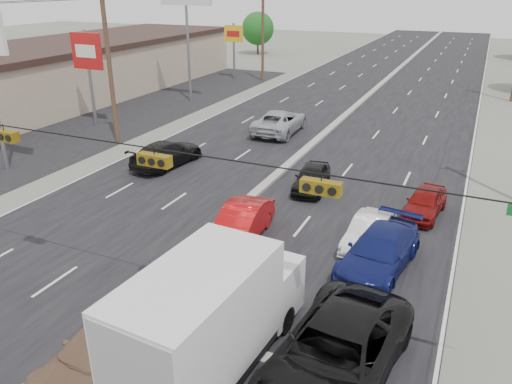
# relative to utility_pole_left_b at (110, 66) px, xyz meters

# --- Properties ---
(ground) EXTENTS (200.00, 200.00, 0.00)m
(ground) POSITION_rel_utility_pole_left_b_xyz_m (12.50, -15.00, -5.11)
(ground) COLOR #606356
(ground) RESTS_ON ground
(road_surface) EXTENTS (20.00, 160.00, 0.02)m
(road_surface) POSITION_rel_utility_pole_left_b_xyz_m (12.50, 15.00, -5.11)
(road_surface) COLOR black
(road_surface) RESTS_ON ground
(center_median) EXTENTS (0.50, 160.00, 0.20)m
(center_median) POSITION_rel_utility_pole_left_b_xyz_m (12.50, 15.00, -5.01)
(center_median) COLOR gray
(center_median) RESTS_ON ground
(strip_mall) EXTENTS (12.00, 42.00, 4.60)m
(strip_mall) POSITION_rel_utility_pole_left_b_xyz_m (-13.50, 10.00, -2.81)
(strip_mall) COLOR tan
(strip_mall) RESTS_ON ground
(parking_lot) EXTENTS (10.00, 42.00, 0.02)m
(parking_lot) POSITION_rel_utility_pole_left_b_xyz_m (-4.50, 10.00, -5.11)
(parking_lot) COLOR black
(parking_lot) RESTS_ON ground
(utility_pole_left_b) EXTENTS (1.60, 0.30, 10.00)m
(utility_pole_left_b) POSITION_rel_utility_pole_left_b_xyz_m (0.00, 0.00, 0.00)
(utility_pole_left_b) COLOR #422D1E
(utility_pole_left_b) RESTS_ON ground
(utility_pole_left_c) EXTENTS (1.60, 0.30, 10.00)m
(utility_pole_left_c) POSITION_rel_utility_pole_left_b_xyz_m (0.00, 25.00, 0.00)
(utility_pole_left_c) COLOR #422D1E
(utility_pole_left_c) RESTS_ON ground
(traffic_signals) EXTENTS (25.00, 0.30, 0.54)m
(traffic_signals) POSITION_rel_utility_pole_left_b_xyz_m (13.90, -15.00, 0.39)
(traffic_signals) COLOR black
(traffic_signals) RESTS_ON ground
(pole_sign_mid) EXTENTS (2.60, 0.25, 7.00)m
(pole_sign_mid) POSITION_rel_utility_pole_left_b_xyz_m (-4.50, 3.00, 0.01)
(pole_sign_mid) COLOR slate
(pole_sign_mid) RESTS_ON ground
(pole_sign_far) EXTENTS (2.20, 0.25, 6.00)m
(pole_sign_far) POSITION_rel_utility_pole_left_b_xyz_m (-3.50, 25.00, -0.70)
(pole_sign_far) COLOR slate
(pole_sign_far) RESTS_ON ground
(tree_left_far) EXTENTS (4.80, 4.80, 6.12)m
(tree_left_far) POSITION_rel_utility_pole_left_b_xyz_m (-9.50, 45.00, -1.39)
(tree_left_far) COLOR #382619
(tree_left_far) RESTS_ON ground
(box_truck) EXTENTS (2.94, 7.16, 3.56)m
(box_truck) POSITION_rel_utility_pole_left_b_xyz_m (16.58, -16.53, -3.28)
(box_truck) COLOR black
(box_truck) RESTS_ON ground
(tan_sedan) EXTENTS (2.49, 5.23, 1.47)m
(tan_sedan) POSITION_rel_utility_pole_left_b_xyz_m (13.90, -17.82, -4.37)
(tan_sedan) COLOR brown
(tan_sedan) RESTS_ON ground
(red_sedan) EXTENTS (1.90, 4.66, 1.50)m
(red_sedan) POSITION_rel_utility_pole_left_b_xyz_m (13.90, -9.25, -4.36)
(red_sedan) COLOR #AA0A0C
(red_sedan) RESTS_ON ground
(black_suv) EXTENTS (3.55, 6.64, 1.78)m
(black_suv) POSITION_rel_utility_pole_left_b_xyz_m (19.82, -15.54, -4.22)
(black_suv) COLOR black
(black_suv) RESTS_ON ground
(queue_car_a) EXTENTS (1.99, 4.05, 1.33)m
(queue_car_a) POSITION_rel_utility_pole_left_b_xyz_m (14.88, -2.68, -4.44)
(queue_car_a) COLOR black
(queue_car_a) RESTS_ON ground
(queue_car_b) EXTENTS (1.63, 3.90, 1.25)m
(queue_car_b) POSITION_rel_utility_pole_left_b_xyz_m (18.97, -7.56, -4.48)
(queue_car_b) COLOR white
(queue_car_b) RESTS_ON ground
(queue_car_d) EXTENTS (2.82, 5.46, 1.51)m
(queue_car_d) POSITION_rel_utility_pole_left_b_xyz_m (19.74, -9.24, -4.35)
(queue_car_d) COLOR #101752
(queue_car_d) RESTS_ON ground
(queue_car_e) EXTENTS (1.95, 3.94, 1.29)m
(queue_car_e) POSITION_rel_utility_pole_left_b_xyz_m (20.72, -3.50, -4.46)
(queue_car_e) COLOR maroon
(queue_car_e) RESTS_ON ground
(oncoming_near) EXTENTS (2.65, 5.30, 1.48)m
(oncoming_near) POSITION_rel_utility_pole_left_b_xyz_m (5.80, -2.63, -4.37)
(oncoming_near) COLOR black
(oncoming_near) RESTS_ON ground
(oncoming_far) EXTENTS (2.95, 6.02, 1.65)m
(oncoming_far) POSITION_rel_utility_pole_left_b_xyz_m (9.35, 6.64, -4.28)
(oncoming_far) COLOR #A6A9AE
(oncoming_far) RESTS_ON ground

